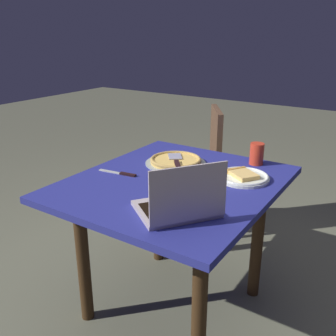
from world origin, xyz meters
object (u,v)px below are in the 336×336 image
object	(u,v)px
dining_table	(175,202)
drink_cup	(257,154)
laptop	(179,204)
chair_near	(200,164)
table_knife	(121,173)
pizza_plate	(243,176)
pizza_tray	(176,161)

from	to	relation	value
dining_table	drink_cup	world-z (taller)	drink_cup
laptop	chair_near	xyz separation A→B (m)	(-1.10, -0.50, -0.26)
table_knife	chair_near	xyz separation A→B (m)	(-0.88, -0.03, -0.22)
laptop	table_knife	xyz separation A→B (m)	(-0.22, -0.47, -0.04)
dining_table	chair_near	bearing A→B (deg)	-159.84
dining_table	pizza_plate	bearing A→B (deg)	126.19
drink_cup	chair_near	world-z (taller)	chair_near
pizza_tray	drink_cup	size ratio (longest dim) A/B	2.82
pizza_tray	chair_near	bearing A→B (deg)	-163.98
table_knife	drink_cup	world-z (taller)	drink_cup
chair_near	pizza_tray	bearing A→B (deg)	16.02
dining_table	laptop	xyz separation A→B (m)	(0.29, 0.21, 0.16)
dining_table	table_knife	xyz separation A→B (m)	(0.07, -0.27, 0.12)
dining_table	chair_near	distance (m)	0.87
laptop	pizza_plate	xyz separation A→B (m)	(-0.49, 0.06, -0.03)
table_knife	dining_table	bearing A→B (deg)	105.60
table_knife	laptop	bearing A→B (deg)	65.21
pizza_plate	chair_near	xyz separation A→B (m)	(-0.61, -0.56, -0.23)
dining_table	drink_cup	bearing A→B (deg)	151.28
pizza_tray	table_knife	xyz separation A→B (m)	(0.28, -0.14, -0.01)
table_knife	drink_cup	bearing A→B (deg)	135.22
table_knife	chair_near	size ratio (longest dim) A/B	0.24
pizza_plate	pizza_tray	world-z (taller)	pizza_plate
chair_near	dining_table	bearing A→B (deg)	20.16
pizza_tray	chair_near	xyz separation A→B (m)	(-0.60, -0.17, -0.23)
table_knife	chair_near	world-z (taller)	chair_near
dining_table	table_knife	size ratio (longest dim) A/B	4.95
laptop	table_knife	size ratio (longest dim) A/B	1.82
dining_table	pizza_plate	size ratio (longest dim) A/B	4.20
dining_table	pizza_tray	bearing A→B (deg)	-149.00
dining_table	table_knife	world-z (taller)	table_knife
laptop	drink_cup	bearing A→B (deg)	177.48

